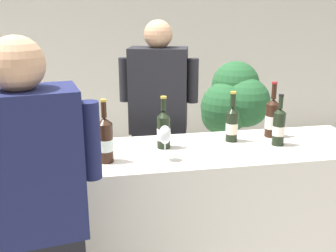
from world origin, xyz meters
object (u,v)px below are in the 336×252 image
Objects in this scene: wine_bottle_6 at (48,149)px; wine_glass at (165,136)px; wine_bottle_4 at (29,145)px; person_guest at (36,247)px; wine_bottle_0 at (272,118)px; wine_bottle_2 at (232,123)px; wine_bottle_3 at (279,127)px; wine_bottle_5 at (29,137)px; wine_bottle_8 at (164,129)px; potted_shrub at (233,107)px; wine_bottle_1 at (105,140)px; person_server at (159,138)px.

wine_glass is at bearing 3.20° from wine_bottle_6.
person_guest is (0.08, -0.56, -0.24)m from wine_bottle_4.
wine_bottle_0 is 0.28m from wine_bottle_2.
wine_bottle_3 is 1.01× the size of wine_bottle_5.
wine_glass is at bearing -98.34° from wine_bottle_8.
potted_shrub is at bearing 52.32° from person_guest.
wine_bottle_5 is 0.27m from wine_bottle_6.
wine_bottle_1 is 1.89m from potted_shrub.
wine_bottle_4 is 1.66× the size of wine_glass.
potted_shrub is (0.91, 1.46, -0.23)m from wine_glass.
potted_shrub is (0.17, 1.18, -0.22)m from wine_bottle_0.
wine_bottle_3 is 0.25× the size of potted_shrub.
potted_shrub reaches higher than wine_bottle_2.
person_server is 1.01× the size of person_guest.
wine_glass is (0.72, -0.20, 0.02)m from wine_bottle_5.
wine_glass is 0.16× the size of potted_shrub.
wine_bottle_2 is at bearing 5.61° from wine_bottle_8.
wine_glass is at bearing -3.16° from wine_bottle_4.
wine_bottle_8 is 1.59× the size of wine_glass.
wine_bottle_0 reaches higher than wine_bottle_2.
wine_bottle_4 is 0.26× the size of potted_shrub.
wine_bottle_3 is 1.32m from wine_bottle_6.
wine_bottle_6 is 0.67m from wine_bottle_8.
person_server reaches higher than wine_bottle_5.
wine_bottle_1 is 1.09× the size of wine_bottle_6.
person_server is (0.06, 0.54, -0.23)m from wine_bottle_8.
wine_bottle_5 is (-0.41, 0.17, -0.01)m from wine_bottle_1.
wine_bottle_0 is 0.72m from wine_bottle_8.
wine_bottle_0 is 1.14× the size of wine_bottle_3.
wine_bottle_5 is 0.98× the size of wine_bottle_6.
wine_bottle_4 is 1.05× the size of wine_bottle_5.
wine_bottle_3 is at bearing 4.59° from wine_bottle_1.
person_guest is at bearing -118.35° from wine_bottle_1.
wine_bottle_6 is at bearing -62.24° from wine_bottle_5.
wine_bottle_1 is at bearing -166.95° from wine_bottle_0.
wine_bottle_8 is at bearing 48.24° from person_guest.
wine_bottle_0 reaches higher than wine_bottle_4.
wine_bottle_4 is at bearing -167.63° from wine_bottle_8.
wine_bottle_3 is 0.91m from person_server.
wine_bottle_5 is 0.99× the size of wine_bottle_8.
wine_bottle_0 is 1.46m from wine_bottle_4.
wine_bottle_2 is 0.28m from wine_bottle_3.
wine_bottle_2 is at bearing -53.39° from person_server.
wine_bottle_1 is 0.21× the size of person_server.
wine_bottle_1 is 1.06× the size of wine_bottle_4.
potted_shrub reaches higher than wine_bottle_4.
potted_shrub is at bearing 41.32° from wine_bottle_4.
wine_bottle_3 is 0.19× the size of person_server.
person_server is (0.81, 0.54, -0.23)m from wine_bottle_5.
wine_bottle_1 is 0.29m from wine_bottle_6.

